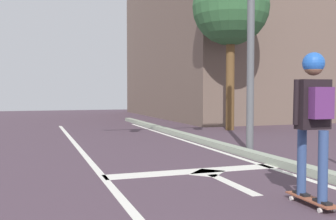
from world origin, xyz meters
The scene contains 10 objects.
lane_line_center centered at (0.09, 6.00, 0.00)m, with size 0.12×20.00×0.01m, color silver.
lane_line_curbside centered at (3.02, 6.00, 0.00)m, with size 0.12×20.00×0.01m, color silver.
stop_bar centered at (1.63, 6.03, 0.00)m, with size 3.08×0.40×0.01m, color silver.
lane_arrow_stem centered at (1.79, 4.99, 0.00)m, with size 0.16×1.40×0.01m, color silver.
lane_arrow_head centered at (1.79, 5.84, 0.00)m, with size 0.56×0.44×0.01m, color silver.
curb_strip centered at (3.27, 6.00, 0.07)m, with size 0.24×24.00×0.14m, color #97A08C.
skateboard centered at (2.14, 3.71, 0.07)m, with size 0.23×0.79×0.08m.
skater centered at (2.14, 3.69, 1.18)m, with size 0.47×0.63×1.72m.
roadside_tree centered at (5.66, 12.38, 4.28)m, with size 2.69×2.69×5.67m.
building_block centered at (10.74, 19.92, 3.75)m, with size 11.13×12.58×7.49m, color brown.
Camera 1 is at (-0.95, -0.10, 1.34)m, focal length 42.39 mm.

